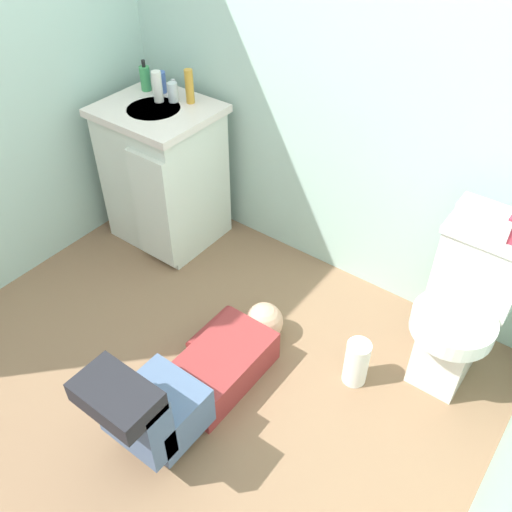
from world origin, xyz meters
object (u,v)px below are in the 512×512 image
Objects in this scene: vanity_cabinet at (164,174)px; bottle_white at (157,87)px; bottle_clear at (173,92)px; bottle_amber at (189,86)px; tissue_box at (485,217)px; person_plumber at (192,380)px; bottle_blue at (161,82)px; paper_towel_roll at (356,362)px; faucet at (174,89)px; soap_dispenser at (145,78)px; toilet at (461,312)px.

vanity_cabinet is 5.06× the size of bottle_white.
bottle_amber is at bearing 27.79° from bottle_clear.
bottle_white is (-1.73, -0.04, 0.10)m from tissue_box.
person_plumber is at bearing -42.80° from bottle_white.
bottle_amber is (-0.84, 1.00, 0.73)m from person_plumber.
bottle_blue is 1.78m from paper_towel_roll.
bottle_clear is (0.03, -0.04, 0.00)m from faucet.
tissue_box is (0.75, 0.95, 0.62)m from person_plumber.
bottle_blue is 0.22m from bottle_amber.
tissue_box is 1.74m from bottle_white.
soap_dispenser is 1.85m from paper_towel_roll.
vanity_cabinet reaches higher than person_plumber.
bottle_blue is 0.69× the size of bottle_white.
bottle_white is (-1.78, 0.05, 0.53)m from toilet.
tissue_box is at bearing -0.02° from bottle_clear.
bottle_white is 1.71m from paper_towel_roll.
tissue_box is 1.89m from soap_dispenser.
bottle_white is (-0.04, -0.08, 0.03)m from faucet.
bottle_clear is 0.57× the size of bottle_amber.
bottle_amber reaches higher than faucet.
tissue_box is 1.33× the size of soap_dispenser.
person_plumber is at bearing -40.50° from soap_dispenser.
bottle_blue is at bearing 127.51° from bottle_white.
paper_towel_roll is (1.48, -0.37, -0.78)m from bottle_white.
bottle_blue reaches higher than tissue_box.
bottle_clear is 0.43× the size of paper_towel_roll.
bottle_clear reaches higher than toilet.
vanity_cabinet is 1.50m from paper_towel_roll.
bottle_white is (0.15, -0.06, 0.01)m from soap_dispenser.
paper_towel_roll is at bearing 47.48° from person_plumber.
bottle_white is (-0.04, 0.06, 0.48)m from vanity_cabinet.
bottle_clear is (0.06, 0.05, -0.03)m from bottle_white.
vanity_cabinet is 0.52m from bottle_amber.
person_plumber is at bearing -46.31° from faucet.
soap_dispenser is 1.02× the size of bottle_white.
faucet is (-1.74, 0.13, 0.50)m from toilet.
bottle_white is at bearing -178.53° from tissue_box.
faucet is at bearing -4.95° from bottle_blue.
paper_towel_roll is (1.44, -0.30, -0.30)m from vanity_cabinet.
bottle_clear is 1.65m from paper_towel_roll.
bottle_clear is at bearing 163.82° from paper_towel_roll.
tissue_box reaches higher than person_plumber.
bottle_amber is (0.08, 0.04, 0.04)m from bottle_clear.
toilet reaches higher than paper_towel_roll.
bottle_blue is at bearing 18.89° from soap_dispenser.
faucet is 0.05m from bottle_clear.
faucet is 0.45× the size of tissue_box.
person_plumber is at bearing -132.52° from paper_towel_roll.
toilet is 0.50m from paper_towel_roll.
bottle_white reaches higher than paper_towel_roll.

